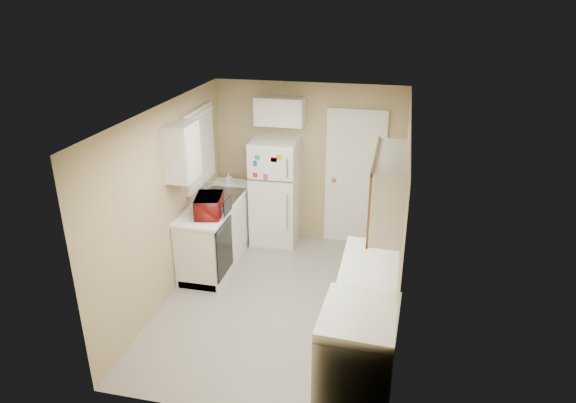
# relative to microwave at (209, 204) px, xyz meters

# --- Properties ---
(floor) EXTENTS (3.80, 3.80, 0.00)m
(floor) POSITION_rel_microwave_xyz_m (1.02, -0.42, -1.05)
(floor) COLOR #AAA79F
(floor) RESTS_ON ground
(ceiling) EXTENTS (3.80, 3.80, 0.00)m
(ceiling) POSITION_rel_microwave_xyz_m (1.02, -0.42, 1.35)
(ceiling) COLOR white
(ceiling) RESTS_ON floor
(wall_left) EXTENTS (3.80, 3.80, 0.00)m
(wall_left) POSITION_rel_microwave_xyz_m (-0.38, -0.42, 0.15)
(wall_left) COLOR tan
(wall_left) RESTS_ON floor
(wall_right) EXTENTS (3.80, 3.80, 0.00)m
(wall_right) POSITION_rel_microwave_xyz_m (2.42, -0.42, 0.15)
(wall_right) COLOR tan
(wall_right) RESTS_ON floor
(wall_back) EXTENTS (2.80, 2.80, 0.00)m
(wall_back) POSITION_rel_microwave_xyz_m (1.02, 1.48, 0.15)
(wall_back) COLOR tan
(wall_back) RESTS_ON floor
(wall_front) EXTENTS (2.80, 2.80, 0.00)m
(wall_front) POSITION_rel_microwave_xyz_m (1.02, -2.32, 0.15)
(wall_front) COLOR tan
(wall_front) RESTS_ON floor
(left_counter) EXTENTS (0.60, 1.80, 0.90)m
(left_counter) POSITION_rel_microwave_xyz_m (-0.08, 0.48, -0.60)
(left_counter) COLOR silver
(left_counter) RESTS_ON floor
(dishwasher) EXTENTS (0.03, 0.58, 0.72)m
(dishwasher) POSITION_rel_microwave_xyz_m (0.21, -0.12, -0.56)
(dishwasher) COLOR black
(dishwasher) RESTS_ON floor
(sink) EXTENTS (0.54, 0.74, 0.16)m
(sink) POSITION_rel_microwave_xyz_m (-0.08, 0.63, -0.19)
(sink) COLOR gray
(sink) RESTS_ON left_counter
(microwave) EXTENTS (0.53, 0.36, 0.32)m
(microwave) POSITION_rel_microwave_xyz_m (0.00, 0.00, 0.00)
(microwave) COLOR maroon
(microwave) RESTS_ON left_counter
(soap_bottle) EXTENTS (0.10, 0.10, 0.17)m
(soap_bottle) POSITION_rel_microwave_xyz_m (-0.13, 1.14, -0.05)
(soap_bottle) COLOR white
(soap_bottle) RESTS_ON left_counter
(window_blinds) EXTENTS (0.10, 0.98, 1.08)m
(window_blinds) POSITION_rel_microwave_xyz_m (-0.34, 0.63, 0.55)
(window_blinds) COLOR silver
(window_blinds) RESTS_ON wall_left
(upper_cabinet_left) EXTENTS (0.30, 0.45, 0.70)m
(upper_cabinet_left) POSITION_rel_microwave_xyz_m (-0.23, -0.20, 0.75)
(upper_cabinet_left) COLOR silver
(upper_cabinet_left) RESTS_ON wall_left
(refrigerator) EXTENTS (0.68, 0.66, 1.62)m
(refrigerator) POSITION_rel_microwave_xyz_m (0.58, 1.18, -0.24)
(refrigerator) COLOR silver
(refrigerator) RESTS_ON floor
(cabinet_over_fridge) EXTENTS (0.70, 0.30, 0.40)m
(cabinet_over_fridge) POSITION_rel_microwave_xyz_m (0.62, 1.33, 0.95)
(cabinet_over_fridge) COLOR silver
(cabinet_over_fridge) RESTS_ON wall_back
(interior_door) EXTENTS (0.86, 0.06, 2.08)m
(interior_door) POSITION_rel_microwave_xyz_m (1.72, 1.44, -0.03)
(interior_door) COLOR silver
(interior_door) RESTS_ON floor
(right_counter) EXTENTS (0.60, 2.00, 0.90)m
(right_counter) POSITION_rel_microwave_xyz_m (2.12, -1.22, -0.60)
(right_counter) COLOR silver
(right_counter) RESTS_ON floor
(stove) EXTENTS (0.71, 0.86, 1.01)m
(stove) POSITION_rel_microwave_xyz_m (2.11, -1.88, -0.55)
(stove) COLOR silver
(stove) RESTS_ON floor
(upper_cabinet_right) EXTENTS (0.30, 1.20, 0.70)m
(upper_cabinet_right) POSITION_rel_microwave_xyz_m (2.27, -0.92, 0.75)
(upper_cabinet_right) COLOR silver
(upper_cabinet_right) RESTS_ON wall_right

